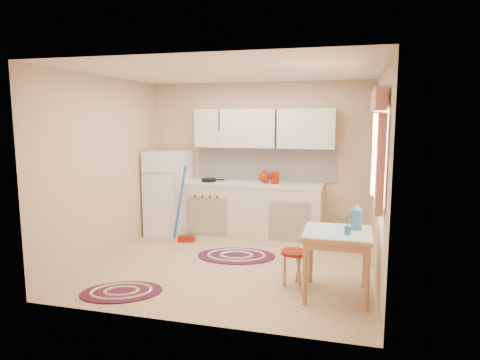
# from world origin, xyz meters

# --- Properties ---
(room_shell) EXTENTS (3.64, 3.60, 2.52)m
(room_shell) POSITION_xyz_m (0.16, 0.24, 1.60)
(room_shell) COLOR tan
(room_shell) RESTS_ON ground
(fridge) EXTENTS (0.65, 0.60, 1.40)m
(fridge) POSITION_xyz_m (-1.43, 1.25, 0.70)
(fridge) COLOR white
(fridge) RESTS_ON ground
(broom) EXTENTS (0.30, 0.20, 1.20)m
(broom) POSITION_xyz_m (-0.99, 0.90, 0.60)
(broom) COLOR blue
(broom) RESTS_ON ground
(base_cabinets) EXTENTS (2.25, 0.60, 0.88)m
(base_cabinets) POSITION_xyz_m (-0.05, 1.30, 0.44)
(base_cabinets) COLOR beige
(base_cabinets) RESTS_ON ground
(countertop) EXTENTS (2.27, 0.62, 0.04)m
(countertop) POSITION_xyz_m (-0.05, 1.30, 0.90)
(countertop) COLOR silver
(countertop) RESTS_ON base_cabinets
(frying_pan) EXTENTS (0.28, 0.28, 0.05)m
(frying_pan) POSITION_xyz_m (-0.73, 1.25, 0.94)
(frying_pan) COLOR black
(frying_pan) RESTS_ON countertop
(red_kettle) EXTENTS (0.23, 0.21, 0.20)m
(red_kettle) POSITION_xyz_m (0.18, 1.30, 1.02)
(red_kettle) COLOR maroon
(red_kettle) RESTS_ON countertop
(red_canister) EXTENTS (0.15, 0.15, 0.16)m
(red_canister) POSITION_xyz_m (0.34, 1.30, 1.00)
(red_canister) COLOR maroon
(red_canister) RESTS_ON countertop
(table) EXTENTS (0.72, 0.72, 0.72)m
(table) POSITION_xyz_m (1.36, -0.58, 0.36)
(table) COLOR tan
(table) RESTS_ON ground
(stool) EXTENTS (0.41, 0.41, 0.42)m
(stool) POSITION_xyz_m (0.88, -0.43, 0.21)
(stool) COLOR maroon
(stool) RESTS_ON ground
(coffee_pot) EXTENTS (0.17, 0.15, 0.31)m
(coffee_pot) POSITION_xyz_m (1.55, -0.46, 0.87)
(coffee_pot) COLOR #2B5E85
(coffee_pot) RESTS_ON table
(mug) EXTENTS (0.09, 0.09, 0.10)m
(mug) POSITION_xyz_m (1.47, -0.68, 0.77)
(mug) COLOR #2B5E85
(mug) RESTS_ON table
(rug_center) EXTENTS (1.21, 0.91, 0.02)m
(rug_center) POSITION_xyz_m (-0.04, 0.42, 0.01)
(rug_center) COLOR maroon
(rug_center) RESTS_ON ground
(rug_left) EXTENTS (1.07, 0.92, 0.02)m
(rug_left) POSITION_xyz_m (-0.96, -1.12, 0.01)
(rug_left) COLOR maroon
(rug_left) RESTS_ON ground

